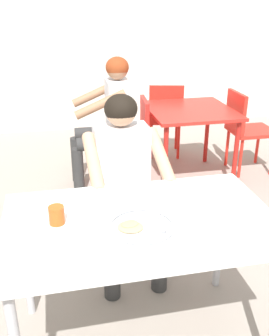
{
  "coord_description": "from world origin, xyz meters",
  "views": [
    {
      "loc": [
        -0.36,
        -1.43,
        1.7
      ],
      "look_at": [
        0.02,
        0.34,
        0.9
      ],
      "focal_mm": 41.77,
      "sensor_mm": 36.0,
      "label": 1
    }
  ],
  "objects": [
    {
      "name": "thali_tray",
      "position": [
        -0.01,
        0.02,
        0.76
      ],
      "size": [
        0.3,
        0.3,
        0.03
      ],
      "color": "#B7BABF",
      "rests_on": "table_foreground"
    },
    {
      "name": "drinking_cup",
      "position": [
        -0.38,
        0.13,
        0.8
      ],
      "size": [
        0.07,
        0.07,
        0.09
      ],
      "color": "#D84C19",
      "rests_on": "table_foreground"
    },
    {
      "name": "patron_background",
      "position": [
        0.13,
        2.01,
        0.73
      ],
      "size": [
        0.56,
        0.49,
        1.22
      ],
      "color": "#2E2E2E",
      "rests_on": "ground"
    },
    {
      "name": "table_background_red",
      "position": [
        0.92,
        2.0,
        0.63
      ],
      "size": [
        0.8,
        0.83,
        0.72
      ],
      "color": "red",
      "rests_on": "ground"
    },
    {
      "name": "chair_foreground",
      "position": [
        0.04,
        0.97,
        0.47
      ],
      "size": [
        0.39,
        0.42,
        0.8
      ],
      "color": "silver",
      "rests_on": "ground"
    },
    {
      "name": "table_foreground",
      "position": [
        -0.0,
        0.09,
        0.68
      ],
      "size": [
        1.27,
        0.77,
        0.75
      ],
      "color": "white",
      "rests_on": "ground"
    },
    {
      "name": "chair_red_left",
      "position": [
        0.35,
        2.02,
        0.49
      ],
      "size": [
        0.47,
        0.44,
        0.83
      ],
      "color": "red",
      "rests_on": "ground"
    },
    {
      "name": "chair_red_far",
      "position": [
        0.86,
        2.61,
        0.49
      ],
      "size": [
        0.47,
        0.48,
        0.84
      ],
      "color": "red",
      "rests_on": "ground"
    },
    {
      "name": "chair_red_right",
      "position": [
        1.54,
        2.05,
        0.49
      ],
      "size": [
        0.44,
        0.4,
        0.84
      ],
      "color": "red",
      "rests_on": "ground"
    },
    {
      "name": "diner_foreground",
      "position": [
        0.05,
        0.76,
        0.69
      ],
      "size": [
        0.5,
        0.56,
        1.17
      ],
      "color": "#333333",
      "rests_on": "ground"
    }
  ]
}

